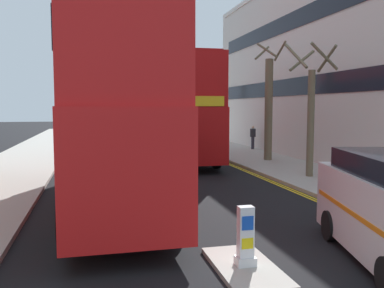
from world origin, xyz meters
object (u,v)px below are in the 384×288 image
(pedestrian_far, at_px, (253,137))
(keep_left_bollard, at_px, (246,238))
(double_decker_bus_oncoming, at_px, (178,107))
(double_decker_bus_away, at_px, (113,107))

(pedestrian_far, bearing_deg, keep_left_bollard, -112.11)
(double_decker_bus_oncoming, height_order, pedestrian_far, double_decker_bus_oncoming)
(double_decker_bus_away, xyz_separation_m, double_decker_bus_oncoming, (4.07, 10.17, 0.00))
(double_decker_bus_away, height_order, double_decker_bus_oncoming, same)
(keep_left_bollard, height_order, double_decker_bus_oncoming, double_decker_bus_oncoming)
(double_decker_bus_oncoming, bearing_deg, keep_left_bollard, -97.02)
(double_decker_bus_away, bearing_deg, keep_left_bollard, -69.29)
(keep_left_bollard, distance_m, double_decker_bus_away, 6.48)
(keep_left_bollard, distance_m, pedestrian_far, 21.27)
(double_decker_bus_away, relative_size, pedestrian_far, 6.68)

